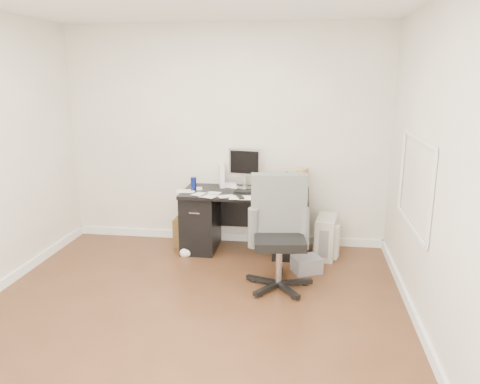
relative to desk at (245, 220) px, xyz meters
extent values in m
plane|color=#472A16|center=(-0.30, -1.65, -0.40)|extent=(4.00, 4.00, 0.00)
cube|color=beige|center=(-0.30, 0.35, 0.95)|extent=(4.00, 0.02, 2.70)
cube|color=beige|center=(-0.30, -3.65, 0.95)|extent=(4.00, 0.02, 2.70)
cube|color=beige|center=(1.70, -1.65, 0.95)|extent=(0.02, 4.00, 2.70)
cube|color=white|center=(-0.30, 0.33, -0.35)|extent=(4.00, 0.03, 0.10)
cube|color=white|center=(1.69, -1.65, -0.35)|extent=(0.03, 4.00, 0.10)
cube|color=black|center=(0.00, 0.00, 0.33)|extent=(1.50, 0.70, 0.04)
cube|color=black|center=(-0.55, 0.00, -0.04)|extent=(0.40, 0.60, 0.71)
cube|color=black|center=(0.55, 0.00, -0.04)|extent=(0.40, 0.60, 0.71)
cube|color=black|center=(0.00, 0.33, 0.06)|extent=(0.70, 0.03, 0.51)
cube|color=black|center=(0.08, -0.06, 0.36)|extent=(0.40, 0.16, 0.02)
sphere|color=#AAABAF|center=(0.31, -0.02, 0.38)|extent=(0.09, 0.09, 0.07)
cylinder|color=navy|center=(-0.62, -0.02, 0.43)|extent=(0.09, 0.09, 0.16)
cube|color=white|center=(-0.33, 0.23, 0.49)|extent=(0.17, 0.26, 0.27)
cube|color=tan|center=(0.67, 0.19, 0.48)|extent=(0.17, 0.24, 0.25)
cube|color=gold|center=(0.52, -0.08, 0.37)|extent=(0.24, 0.28, 0.04)
cube|color=#B3AEA2|center=(0.97, -0.03, -0.16)|extent=(0.28, 0.51, 0.48)
cube|color=white|center=(0.97, -0.05, -0.20)|extent=(0.33, 0.28, 0.39)
cube|color=#453014|center=(-0.71, 0.12, -0.22)|extent=(0.37, 0.37, 0.36)
cube|color=slate|center=(0.75, -0.53, -0.31)|extent=(0.37, 0.34, 0.17)
camera|label=1|loc=(0.69, -5.35, 1.71)|focal=35.00mm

